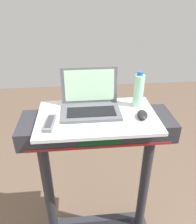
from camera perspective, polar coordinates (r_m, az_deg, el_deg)
desk_board at (r=1.28m, az=-0.22°, el=-1.24°), size 0.69×0.43×0.02m
laptop at (r=1.31m, az=-1.92°, el=2.38°), size 0.34×0.25×0.23m
computer_mouse at (r=1.27m, az=11.32°, el=-0.70°), size 0.08×0.11×0.03m
water_bottle at (r=1.36m, az=10.38°, el=5.50°), size 0.06×0.06×0.22m
tv_remote at (r=1.21m, az=-12.28°, el=-2.77°), size 0.06×0.16×0.02m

